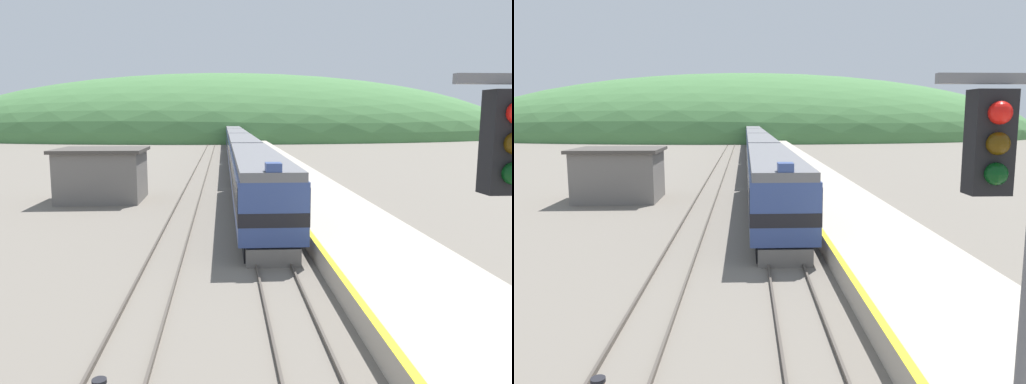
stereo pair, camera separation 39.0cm
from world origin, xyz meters
TOP-DOWN VIEW (x-y plane):
  - track_main at (0.00, 70.00)m, footprint 1.52×180.00m
  - track_siding at (-4.57, 70.00)m, footprint 1.52×180.00m
  - platform at (4.40, 50.00)m, footprint 5.25×140.00m
  - distant_hills at (0.00, 142.89)m, footprint 163.04×73.37m
  - station_shed at (-10.86, 36.65)m, footprint 6.28×5.32m
  - express_train_lead_car at (0.00, 30.07)m, footprint 2.96×21.75m
  - carriage_second at (0.00, 53.28)m, footprint 2.95×22.44m
  - carriage_third at (0.00, 76.60)m, footprint 2.95×22.44m
  - carriage_fourth at (0.00, 99.92)m, footprint 2.95×22.44m
  - carriage_fifth at (0.00, 123.24)m, footprint 2.95×22.44m

SIDE VIEW (x-z plane):
  - distant_hills at x=0.00m, z-range -17.70..17.70m
  - track_main at x=0.00m, z-range 0.00..0.16m
  - track_siding at x=-4.57m, z-range 0.00..0.16m
  - platform at x=4.40m, z-range -0.01..0.86m
  - station_shed at x=-10.86m, z-range 0.02..3.83m
  - carriage_second at x=0.00m, z-range 0.17..4.09m
  - carriage_third at x=0.00m, z-range 0.17..4.09m
  - carriage_fourth at x=0.00m, z-range 0.17..4.09m
  - carriage_fifth at x=0.00m, z-range 0.17..4.09m
  - express_train_lead_car at x=0.00m, z-range 0.00..4.28m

